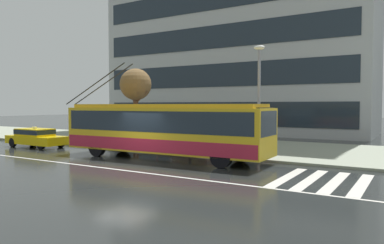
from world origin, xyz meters
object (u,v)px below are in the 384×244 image
street_tree_bare (136,86)px  pedestrian_walking_past (190,123)px  bus_shelter (190,117)px  pedestrian_at_shelter (136,123)px  pedestrian_approaching_curb (125,122)px  trolleybus (163,129)px  taxi_queued_behind_bus (36,137)px  street_lamp (259,90)px

street_tree_bare → pedestrian_walking_past: bearing=-9.4°
bus_shelter → pedestrian_at_shelter: (-4.02, -0.40, -0.50)m
pedestrian_approaching_curb → trolleybus: bearing=-24.1°
trolleybus → street_tree_bare: street_tree_bare is taller
pedestrian_at_shelter → bus_shelter: bearing=5.6°
taxi_queued_behind_bus → street_lamp: 15.49m
trolleybus → taxi_queued_behind_bus: size_ratio=2.82×
pedestrian_walking_past → street_tree_bare: 5.51m
taxi_queued_behind_bus → bus_shelter: bus_shelter is taller
street_lamp → taxi_queued_behind_bus: bearing=-169.1°
taxi_queued_behind_bus → street_lamp: (14.92, 2.88, 2.97)m
trolleybus → taxi_queued_behind_bus: (-10.61, -0.15, -0.91)m
bus_shelter → street_lamp: 5.01m
taxi_queued_behind_bus → bus_shelter: 10.89m
trolleybus → taxi_queued_behind_bus: 10.65m
bus_shelter → pedestrian_walking_past: (0.40, -0.64, -0.38)m
pedestrian_approaching_curb → street_tree_bare: 2.91m
bus_shelter → pedestrian_at_shelter: 4.07m
pedestrian_walking_past → street_lamp: street_lamp is taller
pedestrian_at_shelter → street_lamp: (8.75, -0.27, 2.02)m
taxi_queued_behind_bus → pedestrian_at_shelter: pedestrian_at_shelter is taller
trolleybus → street_tree_bare: bearing=144.0°
bus_shelter → pedestrian_walking_past: bus_shelter is taller
pedestrian_approaching_curb → pedestrian_at_shelter: bearing=88.5°
trolleybus → pedestrian_approaching_curb: (-4.46, 2.00, 0.17)m
street_lamp → bus_shelter: bearing=172.0°
bus_shelter → trolleybus: bearing=-83.0°
trolleybus → pedestrian_walking_past: (-0.02, 2.76, 0.17)m
street_tree_bare → bus_shelter: bearing=-2.2°
pedestrian_at_shelter → pedestrian_walking_past: size_ratio=0.96×
pedestrian_walking_past → street_lamp: (4.33, -0.03, 1.89)m
trolleybus → pedestrian_approaching_curb: 4.89m
taxi_queued_behind_bus → pedestrian_at_shelter: (6.18, 3.15, 0.96)m
bus_shelter → pedestrian_walking_past: 0.84m
trolleybus → pedestrian_walking_past: 2.77m
trolleybus → pedestrian_approaching_curb: trolleybus is taller
taxi_queued_behind_bus → pedestrian_walking_past: 11.04m
pedestrian_walking_past → street_tree_bare: (-4.89, 0.81, 2.40)m
pedestrian_walking_past → bus_shelter: bearing=122.1°
taxi_queued_behind_bus → pedestrian_approaching_curb: bearing=19.2°
trolleybus → bus_shelter: (-0.42, 3.40, 0.55)m
pedestrian_approaching_curb → street_lamp: size_ratio=0.34×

